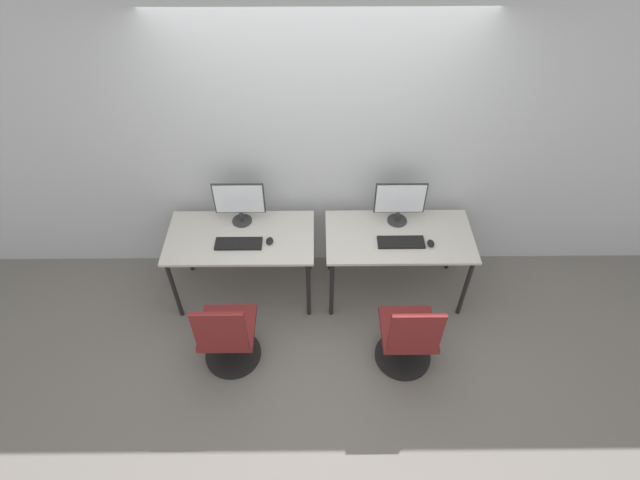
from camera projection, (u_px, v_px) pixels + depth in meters
ground_plane at (320, 318)px, 4.61m from camera, size 20.00×20.00×0.00m
wall_back at (319, 141)px, 4.18m from camera, size 12.00×0.05×2.80m
desk_left at (241, 243)px, 4.38m from camera, size 1.28×0.66×0.73m
monitor_left at (239, 202)px, 4.30m from camera, size 0.44×0.18×0.42m
keyboard_left at (239, 244)px, 4.25m from camera, size 0.40×0.14×0.02m
mouse_left at (270, 241)px, 4.26m from camera, size 0.06×0.09×0.03m
office_chair_left at (228, 337)px, 4.05m from camera, size 0.48×0.48×0.87m
desk_right at (399, 242)px, 4.39m from camera, size 1.28×0.66×0.73m
monitor_right at (400, 201)px, 4.30m from camera, size 0.44×0.18×0.42m
keyboard_right at (401, 242)px, 4.26m from camera, size 0.40×0.14×0.02m
mouse_right at (431, 243)px, 4.24m from camera, size 0.06×0.09×0.03m
office_chair_right at (408, 339)px, 4.04m from camera, size 0.48×0.48×0.87m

